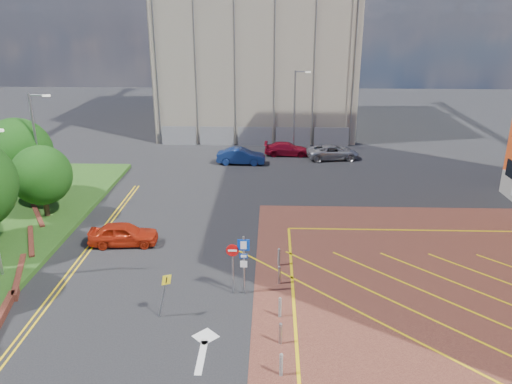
# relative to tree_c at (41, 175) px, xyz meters

# --- Properties ---
(ground) EXTENTS (140.00, 140.00, 0.00)m
(ground) POSITION_rel_tree_c_xyz_m (13.50, -10.00, -3.19)
(ground) COLOR black
(ground) RESTS_ON ground
(retaining_wall) EXTENTS (6.06, 20.33, 0.40)m
(retaining_wall) POSITION_rel_tree_c_xyz_m (1.70, -8.00, -2.99)
(retaining_wall) COLOR brown
(retaining_wall) RESTS_ON ground
(tree_c) EXTENTS (4.00, 4.00, 4.90)m
(tree_c) POSITION_rel_tree_c_xyz_m (0.00, 0.00, 0.00)
(tree_c) COLOR #3D2B1C
(tree_c) RESTS_ON grass_bed
(tree_d) EXTENTS (5.00, 5.00, 6.08)m
(tree_d) POSITION_rel_tree_c_xyz_m (-3.00, 3.00, 0.68)
(tree_d) COLOR #3D2B1C
(tree_d) RESTS_ON grass_bed
(lamp_left_far) EXTENTS (1.53, 0.16, 8.00)m
(lamp_left_far) POSITION_rel_tree_c_xyz_m (-0.92, 2.00, 1.47)
(lamp_left_far) COLOR #9EA0A8
(lamp_left_far) RESTS_ON grass_bed
(lamp_back) EXTENTS (1.53, 0.16, 8.00)m
(lamp_back) POSITION_rel_tree_c_xyz_m (17.58, 18.00, 1.17)
(lamp_back) COLOR #9EA0A8
(lamp_back) RESTS_ON ground
(sign_cluster) EXTENTS (1.17, 0.12, 3.20)m
(sign_cluster) POSITION_rel_tree_c_xyz_m (13.80, -9.02, -1.24)
(sign_cluster) COLOR #9EA0A8
(sign_cluster) RESTS_ON ground
(warning_sign) EXTENTS (0.71, 0.41, 2.25)m
(warning_sign) POSITION_rel_tree_c_xyz_m (10.45, -11.17, -1.76)
(warning_sign) COLOR #9EA0A8
(warning_sign) RESTS_ON ground
(bollard_row) EXTENTS (0.14, 11.14, 0.90)m
(bollard_row) POSITION_rel_tree_c_xyz_m (15.80, -11.67, -2.72)
(bollard_row) COLOR #9EA0A8
(bollard_row) RESTS_ON forecourt
(construction_building) EXTENTS (21.20, 19.20, 22.00)m
(construction_building) POSITION_rel_tree_c_xyz_m (13.50, 30.00, 7.81)
(construction_building) COLOR #A99D8A
(construction_building) RESTS_ON ground
(construction_fence) EXTENTS (21.60, 0.06, 2.00)m
(construction_fence) POSITION_rel_tree_c_xyz_m (14.50, 20.00, -2.19)
(construction_fence) COLOR gray
(construction_fence) RESTS_ON ground
(car_red_left) EXTENTS (4.28, 2.00, 1.42)m
(car_red_left) POSITION_rel_tree_c_xyz_m (6.33, -3.66, -2.49)
(car_red_left) COLOR red
(car_red_left) RESTS_ON ground
(car_blue_back) EXTENTS (4.48, 1.69, 1.46)m
(car_blue_back) POSITION_rel_tree_c_xyz_m (12.46, 13.42, -2.46)
(car_blue_back) COLOR navy
(car_blue_back) RESTS_ON ground
(car_red_back) EXTENTS (4.44, 1.88, 1.28)m
(car_red_back) POSITION_rel_tree_c_xyz_m (16.79, 16.45, -2.55)
(car_red_back) COLOR maroon
(car_red_back) RESTS_ON ground
(car_silver_back) EXTENTS (5.21, 2.96, 1.37)m
(car_silver_back) POSITION_rel_tree_c_xyz_m (21.15, 15.30, -2.51)
(car_silver_back) COLOR #9F9FA5
(car_silver_back) RESTS_ON ground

